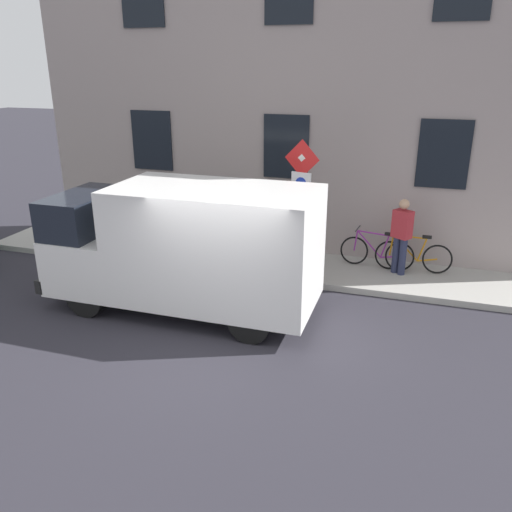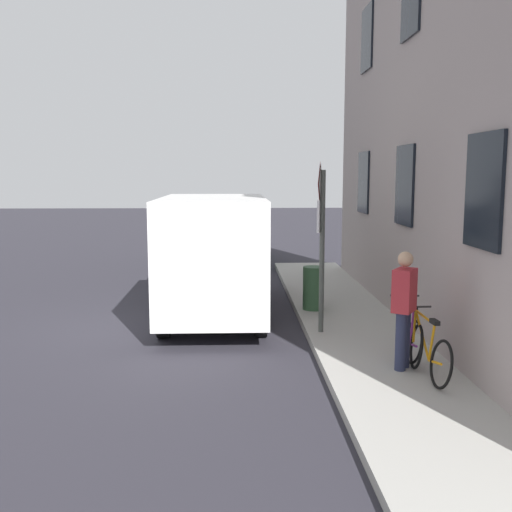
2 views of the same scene
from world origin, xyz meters
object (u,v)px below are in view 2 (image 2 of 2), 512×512
(delivery_van, at_px, (215,253))
(pedestrian, at_px, (404,306))
(sign_post_stacked, at_px, (320,223))
(parked_hatchback, at_px, (226,240))
(bicycle_orange, at_px, (426,349))
(litter_bin, at_px, (313,288))
(bicycle_purple, at_px, (409,334))

(delivery_van, relative_size, pedestrian, 3.10)
(sign_post_stacked, xyz_separation_m, parked_hatchback, (-1.76, 9.47, -1.37))
(parked_hatchback, height_order, bicycle_orange, parked_hatchback)
(bicycle_orange, xyz_separation_m, litter_bin, (-1.04, 4.14, 0.08))
(sign_post_stacked, bearing_deg, litter_bin, 85.56)
(litter_bin, bearing_deg, bicycle_purple, -72.67)
(bicycle_orange, relative_size, litter_bin, 1.91)
(litter_bin, bearing_deg, parked_hatchback, 103.86)
(bicycle_orange, xyz_separation_m, pedestrian, (-0.25, 0.29, 0.56))
(parked_hatchback, distance_m, litter_bin, 7.94)
(parked_hatchback, height_order, bicycle_purple, parked_hatchback)
(litter_bin, bearing_deg, pedestrian, -78.49)
(sign_post_stacked, xyz_separation_m, pedestrian, (0.92, -2.08, -1.03))
(sign_post_stacked, height_order, parked_hatchback, sign_post_stacked)
(delivery_van, relative_size, parked_hatchback, 1.32)
(delivery_van, distance_m, bicycle_orange, 5.25)
(bicycle_purple, bearing_deg, delivery_van, 48.14)
(delivery_van, bearing_deg, bicycle_orange, -143.35)
(sign_post_stacked, bearing_deg, parked_hatchback, 100.55)
(pedestrian, bearing_deg, bicycle_orange, -16.30)
(bicycle_purple, relative_size, litter_bin, 1.90)
(bicycle_purple, height_order, litter_bin, litter_bin)
(bicycle_orange, height_order, pedestrian, pedestrian)
(delivery_van, distance_m, pedestrian, 4.80)
(delivery_van, xyz_separation_m, pedestrian, (2.83, -3.87, -0.26))
(bicycle_purple, bearing_deg, litter_bin, 22.78)
(sign_post_stacked, relative_size, bicycle_orange, 1.70)
(bicycle_purple, xyz_separation_m, litter_bin, (-1.04, 3.33, 0.08))
(pedestrian, bearing_deg, litter_bin, 134.53)
(delivery_van, relative_size, bicycle_purple, 3.11)
(sign_post_stacked, bearing_deg, bicycle_purple, -52.99)
(bicycle_purple, xyz_separation_m, pedestrian, (-0.25, -0.52, 0.56))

